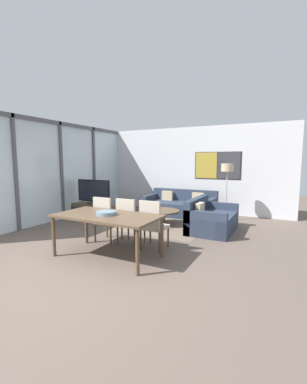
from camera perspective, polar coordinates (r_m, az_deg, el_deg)
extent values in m
plane|color=brown|center=(4.23, -21.18, -17.17)|extent=(24.00, 24.00, 0.00)
cube|color=silver|center=(8.73, 7.50, 4.94)|extent=(6.66, 0.06, 2.80)
cube|color=#2D2D33|center=(8.40, 13.98, 5.74)|extent=(1.46, 0.01, 0.86)
cube|color=#B29333|center=(8.48, 11.63, 5.81)|extent=(0.69, 0.02, 0.82)
cube|color=#38383D|center=(8.32, 16.37, 5.66)|extent=(0.69, 0.02, 0.82)
cube|color=silver|center=(7.89, -19.92, 4.38)|extent=(0.02, 5.69, 2.80)
cube|color=#515156|center=(7.93, -20.18, 14.16)|extent=(0.07, 5.69, 0.10)
cube|color=#515156|center=(6.97, -28.32, 3.68)|extent=(0.07, 0.08, 2.80)
cube|color=#515156|center=(7.87, -19.77, 4.38)|extent=(0.07, 0.08, 2.80)
cube|color=#515156|center=(8.90, -13.06, 4.86)|extent=(0.07, 0.08, 2.80)
cube|color=#706051|center=(6.92, 1.91, -7.21)|extent=(2.37, 2.20, 0.01)
cube|color=brown|center=(7.93, -13.04, -4.06)|extent=(1.61, 0.43, 0.41)
cube|color=#2D2D33|center=(7.76, -14.10, -4.33)|extent=(1.48, 0.01, 0.23)
cube|color=#2D2D33|center=(7.89, -13.09, -2.41)|extent=(0.36, 0.20, 0.05)
cube|color=#2D2D33|center=(7.88, -13.10, -1.94)|extent=(0.06, 0.03, 0.08)
cube|color=black|center=(7.84, -13.16, 0.29)|extent=(1.17, 0.04, 0.66)
cube|color=black|center=(7.82, -13.27, 0.27)|extent=(1.08, 0.01, 0.59)
cube|color=#2D384C|center=(8.03, 5.82, -3.76)|extent=(2.16, 0.97, 0.42)
cube|color=#2D384C|center=(8.37, 6.85, -2.07)|extent=(2.16, 0.16, 0.78)
cube|color=#2D384C|center=(8.43, -0.57, -2.60)|extent=(0.14, 0.97, 0.60)
cube|color=#2D384C|center=(7.71, 12.84, -3.67)|extent=(0.14, 0.97, 0.60)
cube|color=#C6B289|center=(8.37, 3.12, -0.80)|extent=(0.36, 0.12, 0.30)
cube|color=#C6B289|center=(8.01, 9.88, -1.24)|extent=(0.36, 0.12, 0.30)
cube|color=#2D384C|center=(6.44, 13.01, -6.58)|extent=(0.97, 1.51, 0.42)
cube|color=#2D384C|center=(6.51, 9.59, -4.72)|extent=(0.16, 1.51, 0.78)
cube|color=#2D384C|center=(5.77, 11.34, -7.19)|extent=(0.97, 0.14, 0.60)
cube|color=#2D384C|center=(7.07, 14.40, -4.66)|extent=(0.97, 0.14, 0.60)
cube|color=#C6B289|center=(6.10, 10.27, -3.80)|extent=(0.12, 0.36, 0.30)
cylinder|color=brown|center=(6.92, 1.91, -7.12)|extent=(0.42, 0.42, 0.03)
cylinder|color=brown|center=(6.88, 1.91, -5.82)|extent=(0.17, 0.17, 0.35)
cylinder|color=brown|center=(6.84, 1.92, -4.23)|extent=(0.93, 0.93, 0.04)
cube|color=brown|center=(4.58, -10.26, -5.24)|extent=(1.85, 0.96, 0.04)
cylinder|color=brown|center=(4.95, -21.28, -9.21)|extent=(0.06, 0.06, 0.72)
cylinder|color=brown|center=(3.88, -3.58, -13.22)|extent=(0.06, 0.06, 0.72)
cylinder|color=brown|center=(5.52, -14.70, -7.30)|extent=(0.06, 0.06, 0.72)
cylinder|color=brown|center=(4.59, 1.88, -10.01)|extent=(0.06, 0.06, 0.72)
cube|color=#B2A899|center=(5.54, -9.96, -6.49)|extent=(0.46, 0.46, 0.06)
cube|color=#B2A899|center=(5.32, -11.35, -3.93)|extent=(0.42, 0.05, 0.51)
cylinder|color=brown|center=(5.57, -12.82, -8.88)|extent=(0.04, 0.04, 0.39)
cylinder|color=brown|center=(5.33, -9.48, -9.52)|extent=(0.04, 0.04, 0.39)
cylinder|color=brown|center=(5.87, -10.30, -8.00)|extent=(0.04, 0.04, 0.39)
cylinder|color=brown|center=(5.64, -7.03, -8.55)|extent=(0.04, 0.04, 0.39)
cube|color=#B2A899|center=(5.28, -4.97, -7.08)|extent=(0.46, 0.46, 0.06)
cube|color=#B2A899|center=(5.05, -6.25, -4.43)|extent=(0.42, 0.05, 0.51)
cylinder|color=brown|center=(5.29, -7.98, -9.62)|extent=(0.04, 0.04, 0.39)
cylinder|color=brown|center=(5.08, -4.22, -10.28)|extent=(0.04, 0.04, 0.39)
cylinder|color=brown|center=(5.61, -5.60, -8.63)|extent=(0.04, 0.04, 0.39)
cylinder|color=brown|center=(5.41, -1.99, -9.18)|extent=(0.04, 0.04, 0.39)
cube|color=#B2A899|center=(5.02, 0.25, -7.78)|extent=(0.46, 0.46, 0.06)
cube|color=#B2A899|center=(4.78, -0.87, -5.04)|extent=(0.42, 0.05, 0.51)
cylinder|color=brown|center=(5.01, -2.88, -10.51)|extent=(0.04, 0.04, 0.39)
cylinder|color=brown|center=(4.83, 1.31, -11.17)|extent=(0.04, 0.04, 0.39)
cylinder|color=brown|center=(5.34, -0.71, -9.38)|extent=(0.04, 0.04, 0.39)
cylinder|color=brown|center=(5.18, 3.27, -9.93)|extent=(0.04, 0.04, 0.39)
cylinder|color=slate|center=(4.57, -10.41, -4.63)|extent=(0.36, 0.36, 0.06)
torus|color=slate|center=(4.56, -10.42, -4.34)|extent=(0.35, 0.35, 0.02)
cylinder|color=#2D2D33|center=(7.65, 15.70, -6.03)|extent=(0.28, 0.28, 0.02)
cylinder|color=#B7B7BC|center=(7.53, 15.87, -0.83)|extent=(0.03, 0.03, 1.38)
cylinder|color=#C6B289|center=(7.47, 16.08, 5.26)|extent=(0.33, 0.33, 0.22)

